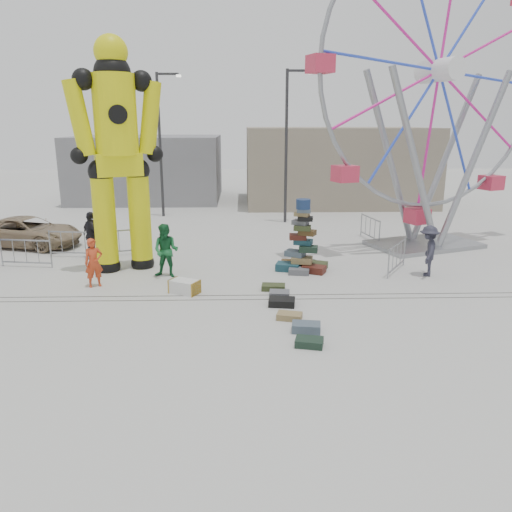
{
  "coord_description": "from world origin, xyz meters",
  "views": [
    {
      "loc": [
        0.64,
        -14.07,
        5.37
      ],
      "look_at": [
        1.07,
        1.3,
        1.22
      ],
      "focal_mm": 35.0,
      "sensor_mm": 36.0,
      "label": 1
    }
  ],
  "objects_px": {
    "barricade_wheel_front": "(397,257)",
    "lamp_post_right": "(288,139)",
    "steamer_trunk": "(185,287)",
    "pedestrian_grey": "(428,251)",
    "pedestrian_red": "(94,263)",
    "barricade_dummy_b": "(73,244)",
    "pedestrian_green": "(166,251)",
    "crash_test_dummy": "(118,148)",
    "barricade_dummy_a": "(26,253)",
    "suitcase_tower": "(302,251)",
    "ferris_wheel": "(437,95)",
    "barricade_dummy_c": "(119,243)",
    "parked_suv": "(28,232)",
    "barricade_wheel_back": "(370,228)",
    "lamp_post_left": "(161,138)",
    "pedestrian_black": "(92,235)"
  },
  "relations": [
    {
      "from": "pedestrian_green",
      "to": "parked_suv",
      "type": "distance_m",
      "value": 8.29
    },
    {
      "from": "lamp_post_left",
      "to": "steamer_trunk",
      "type": "height_order",
      "value": "lamp_post_left"
    },
    {
      "from": "barricade_dummy_a",
      "to": "pedestrian_green",
      "type": "relative_size",
      "value": 1.04
    },
    {
      "from": "suitcase_tower",
      "to": "pedestrian_green",
      "type": "distance_m",
      "value": 4.97
    },
    {
      "from": "barricade_dummy_b",
      "to": "pedestrian_grey",
      "type": "bearing_deg",
      "value": -4.95
    },
    {
      "from": "parked_suv",
      "to": "lamp_post_right",
      "type": "bearing_deg",
      "value": -52.26
    },
    {
      "from": "barricade_dummy_c",
      "to": "pedestrian_grey",
      "type": "bearing_deg",
      "value": -33.93
    },
    {
      "from": "barricade_dummy_a",
      "to": "barricade_wheel_front",
      "type": "height_order",
      "value": "same"
    },
    {
      "from": "suitcase_tower",
      "to": "barricade_dummy_c",
      "type": "distance_m",
      "value": 7.66
    },
    {
      "from": "crash_test_dummy",
      "to": "ferris_wheel",
      "type": "relative_size",
      "value": 0.65
    },
    {
      "from": "lamp_post_right",
      "to": "pedestrian_black",
      "type": "bearing_deg",
      "value": -139.0
    },
    {
      "from": "barricade_wheel_front",
      "to": "pedestrian_black",
      "type": "height_order",
      "value": "pedestrian_black"
    },
    {
      "from": "lamp_post_right",
      "to": "pedestrian_green",
      "type": "distance_m",
      "value": 11.73
    },
    {
      "from": "barricade_wheel_front",
      "to": "suitcase_tower",
      "type": "bearing_deg",
      "value": 117.8
    },
    {
      "from": "pedestrian_red",
      "to": "suitcase_tower",
      "type": "bearing_deg",
      "value": -13.26
    },
    {
      "from": "ferris_wheel",
      "to": "barricade_dummy_b",
      "type": "xyz_separation_m",
      "value": [
        -14.98,
        -1.43,
        -5.89
      ]
    },
    {
      "from": "pedestrian_black",
      "to": "barricade_dummy_c",
      "type": "bearing_deg",
      "value": -110.68
    },
    {
      "from": "barricade_dummy_c",
      "to": "pedestrian_black",
      "type": "distance_m",
      "value": 1.14
    },
    {
      "from": "steamer_trunk",
      "to": "parked_suv",
      "type": "relative_size",
      "value": 0.2
    },
    {
      "from": "lamp_post_right",
      "to": "steamer_trunk",
      "type": "relative_size",
      "value": 8.63
    },
    {
      "from": "lamp_post_right",
      "to": "barricade_dummy_b",
      "type": "bearing_deg",
      "value": -142.71
    },
    {
      "from": "crash_test_dummy",
      "to": "pedestrian_green",
      "type": "bearing_deg",
      "value": -52.02
    },
    {
      "from": "crash_test_dummy",
      "to": "barricade_dummy_b",
      "type": "xyz_separation_m",
      "value": [
        -2.49,
        1.75,
        -3.93
      ]
    },
    {
      "from": "suitcase_tower",
      "to": "crash_test_dummy",
      "type": "distance_m",
      "value": 7.61
    },
    {
      "from": "barricade_wheel_front",
      "to": "steamer_trunk",
      "type": "bearing_deg",
      "value": 139.16
    },
    {
      "from": "lamp_post_right",
      "to": "steamer_trunk",
      "type": "height_order",
      "value": "lamp_post_right"
    },
    {
      "from": "barricade_wheel_back",
      "to": "parked_suv",
      "type": "height_order",
      "value": "parked_suv"
    },
    {
      "from": "parked_suv",
      "to": "pedestrian_green",
      "type": "bearing_deg",
      "value": -110.55
    },
    {
      "from": "crash_test_dummy",
      "to": "barricade_dummy_a",
      "type": "distance_m",
      "value": 5.49
    },
    {
      "from": "lamp_post_left",
      "to": "pedestrian_red",
      "type": "xyz_separation_m",
      "value": [
        -0.42,
        -12.95,
        -3.66
      ]
    },
    {
      "from": "steamer_trunk",
      "to": "crash_test_dummy",
      "type": "bearing_deg",
      "value": 158.93
    },
    {
      "from": "steamer_trunk",
      "to": "pedestrian_black",
      "type": "height_order",
      "value": "pedestrian_black"
    },
    {
      "from": "pedestrian_red",
      "to": "pedestrian_green",
      "type": "bearing_deg",
      "value": -2.48
    },
    {
      "from": "pedestrian_red",
      "to": "barricade_dummy_b",
      "type": "bearing_deg",
      "value": 90.07
    },
    {
      "from": "lamp_post_left",
      "to": "barricade_dummy_a",
      "type": "height_order",
      "value": "lamp_post_left"
    },
    {
      "from": "steamer_trunk",
      "to": "pedestrian_black",
      "type": "bearing_deg",
      "value": 161.22
    },
    {
      "from": "barricade_wheel_front",
      "to": "pedestrian_green",
      "type": "xyz_separation_m",
      "value": [
        -8.38,
        -0.39,
        0.41
      ]
    },
    {
      "from": "barricade_dummy_b",
      "to": "pedestrian_green",
      "type": "relative_size",
      "value": 1.04
    },
    {
      "from": "barricade_wheel_front",
      "to": "lamp_post_right",
      "type": "bearing_deg",
      "value": 51.71
    },
    {
      "from": "barricade_dummy_c",
      "to": "barricade_wheel_front",
      "type": "xyz_separation_m",
      "value": [
        10.77,
        -2.61,
        0.0
      ]
    },
    {
      "from": "suitcase_tower",
      "to": "steamer_trunk",
      "type": "xyz_separation_m",
      "value": [
        -4.09,
        -2.5,
        -0.53
      ]
    },
    {
      "from": "ferris_wheel",
      "to": "barricade_dummy_c",
      "type": "bearing_deg",
      "value": 164.89
    },
    {
      "from": "barricade_wheel_front",
      "to": "pedestrian_grey",
      "type": "xyz_separation_m",
      "value": [
        0.96,
        -0.5,
        0.37
      ]
    },
    {
      "from": "suitcase_tower",
      "to": "pedestrian_red",
      "type": "relative_size",
      "value": 1.62
    },
    {
      "from": "lamp_post_left",
      "to": "barricade_dummy_b",
      "type": "height_order",
      "value": "lamp_post_left"
    },
    {
      "from": "barricade_wheel_back",
      "to": "parked_suv",
      "type": "xyz_separation_m",
      "value": [
        -15.48,
        -0.81,
        0.1
      ]
    },
    {
      "from": "steamer_trunk",
      "to": "ferris_wheel",
      "type": "bearing_deg",
      "value": 58.48
    },
    {
      "from": "steamer_trunk",
      "to": "pedestrian_grey",
      "type": "relative_size",
      "value": 0.51
    },
    {
      "from": "barricade_wheel_back",
      "to": "pedestrian_green",
      "type": "height_order",
      "value": "pedestrian_green"
    },
    {
      "from": "ferris_wheel",
      "to": "barricade_dummy_c",
      "type": "height_order",
      "value": "ferris_wheel"
    }
  ]
}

